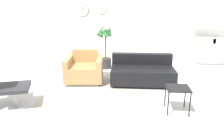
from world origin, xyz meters
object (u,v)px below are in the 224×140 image
at_px(armchair_red, 84,70).
at_px(side_table, 178,90).
at_px(potted_plant, 105,49).
at_px(shelf_unit, 215,33).
at_px(couch_low, 142,73).

bearing_deg(armchair_red, side_table, 137.90).
bearing_deg(side_table, potted_plant, 121.17).
bearing_deg(potted_plant, armchair_red, -107.91).
bearing_deg(shelf_unit, armchair_red, -155.91).
height_order(potted_plant, shelf_unit, shelf_unit).
distance_m(armchair_red, couch_low, 1.38).
xyz_separation_m(armchair_red, shelf_unit, (3.45, 1.54, 0.73)).
height_order(side_table, potted_plant, potted_plant).
bearing_deg(shelf_unit, side_table, -117.45).
height_order(couch_low, shelf_unit, shelf_unit).
distance_m(potted_plant, shelf_unit, 3.14).
height_order(couch_low, side_table, couch_low).
bearing_deg(side_table, couch_low, 110.80).
relative_size(armchair_red, couch_low, 0.64).
relative_size(couch_low, potted_plant, 1.15).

